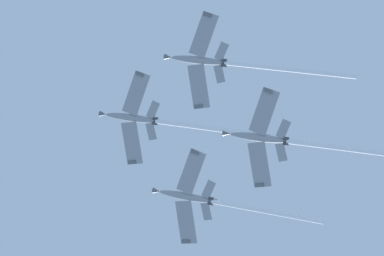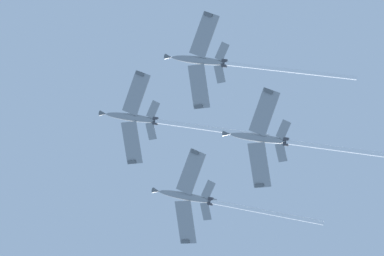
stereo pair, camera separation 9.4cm
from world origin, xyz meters
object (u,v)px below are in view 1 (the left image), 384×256
object	(u,v)px
jet_lead	(158,121)
jet_slot	(285,141)
jet_right_wing	(210,201)
jet_left_wing	(223,63)

from	to	relation	value
jet_lead	jet_slot	bearing A→B (deg)	-114.71
jet_slot	jet_right_wing	bearing A→B (deg)	17.22
jet_left_wing	jet_lead	bearing A→B (deg)	16.52
jet_right_wing	jet_lead	bearing A→B (deg)	114.98
jet_right_wing	jet_slot	world-z (taller)	jet_right_wing
jet_lead	jet_right_wing	distance (m)	19.76
jet_lead	jet_slot	distance (m)	27.84
jet_left_wing	jet_slot	distance (m)	20.33
jet_left_wing	jet_right_wing	bearing A→B (deg)	-25.41
jet_lead	jet_slot	world-z (taller)	jet_lead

